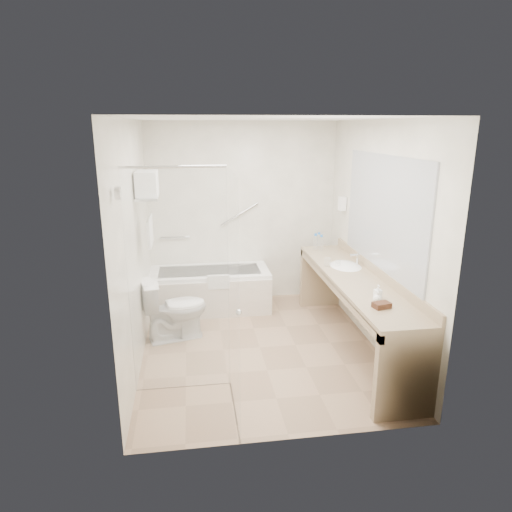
{
  "coord_description": "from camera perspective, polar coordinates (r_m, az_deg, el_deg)",
  "views": [
    {
      "loc": [
        -0.71,
        -4.65,
        2.43
      ],
      "look_at": [
        0.0,
        0.3,
        1.0
      ],
      "focal_mm": 32.0,
      "sensor_mm": 36.0,
      "label": 1
    }
  ],
  "objects": [
    {
      "name": "wall_back",
      "position": [
        6.41,
        -1.67,
        5.33
      ],
      "size": [
        2.6,
        0.1,
        2.5
      ],
      "primitive_type": "cube",
      "color": "white",
      "rests_on": "ground"
    },
    {
      "name": "faucet",
      "position": [
        5.48,
        12.61,
        -0.35
      ],
      "size": [
        0.03,
        0.03,
        0.14
      ],
      "primitive_type": "cylinder",
      "color": "silver",
      "rests_on": "vanity_counter"
    },
    {
      "name": "drinking_glass_far",
      "position": [
        5.38,
        8.91,
        -0.77
      ],
      "size": [
        0.1,
        0.1,
        0.1
      ],
      "primitive_type": "cylinder",
      "rotation": [
        0.0,
        0.0,
        -0.33
      ],
      "color": "silver",
      "rests_on": "vanity_counter"
    },
    {
      "name": "wall_front",
      "position": [
        3.35,
        4.65,
        -4.75
      ],
      "size": [
        2.6,
        0.1,
        2.5
      ],
      "primitive_type": "cube",
      "color": "white",
      "rests_on": "ground"
    },
    {
      "name": "water_bottle_right",
      "position": [
        6.04,
        8.16,
        1.57
      ],
      "size": [
        0.07,
        0.07,
        0.21
      ],
      "rotation": [
        0.0,
        0.0,
        -0.3
      ],
      "color": "silver",
      "rests_on": "vanity_counter"
    },
    {
      "name": "sink",
      "position": [
        5.46,
        11.11,
        -1.52
      ],
      "size": [
        0.4,
        0.52,
        0.14
      ],
      "primitive_type": "ellipsoid",
      "color": "white",
      "rests_on": "vanity_counter"
    },
    {
      "name": "water_bottle_left",
      "position": [
        6.18,
        7.85,
        1.9
      ],
      "size": [
        0.06,
        0.06,
        0.21
      ],
      "rotation": [
        0.0,
        0.0,
        0.19
      ],
      "color": "silver",
      "rests_on": "vanity_counter"
    },
    {
      "name": "soap_bottle_a",
      "position": [
        4.48,
        14.96,
        -4.85
      ],
      "size": [
        0.07,
        0.14,
        0.07
      ],
      "primitive_type": "imported",
      "rotation": [
        0.0,
        0.0,
        0.02
      ],
      "color": "white",
      "rests_on": "vanity_counter"
    },
    {
      "name": "towel_shelf",
      "position": [
        5.07,
        -13.41,
        7.84
      ],
      "size": [
        0.24,
        0.55,
        0.81
      ],
      "color": "silver",
      "rests_on": "wall_left"
    },
    {
      "name": "amenity_basket",
      "position": [
        4.29,
        15.43,
        -5.94
      ],
      "size": [
        0.17,
        0.13,
        0.05
      ],
      "primitive_type": "cube",
      "rotation": [
        0.0,
        0.0,
        0.23
      ],
      "color": "#462719",
      "rests_on": "vanity_counter"
    },
    {
      "name": "wall_right",
      "position": [
        5.21,
        14.8,
        2.31
      ],
      "size": [
        0.1,
        3.2,
        2.5
      ],
      "primitive_type": "cube",
      "color": "white",
      "rests_on": "ground"
    },
    {
      "name": "floor",
      "position": [
        5.3,
        0.47,
        -11.35
      ],
      "size": [
        3.2,
        3.2,
        0.0
      ],
      "primitive_type": "plane",
      "color": "tan",
      "rests_on": "ground"
    },
    {
      "name": "toilet",
      "position": [
        5.45,
        -10.13,
        -6.52
      ],
      "size": [
        0.83,
        0.6,
        0.74
      ],
      "primitive_type": "imported",
      "rotation": [
        0.0,
        0.0,
        1.82
      ],
      "color": "white",
      "rests_on": "floor"
    },
    {
      "name": "water_bottle_mid",
      "position": [
        6.06,
        7.44,
        1.69
      ],
      "size": [
        0.07,
        0.07,
        0.22
      ],
      "rotation": [
        0.0,
        0.0,
        0.2
      ],
      "color": "silver",
      "rests_on": "vanity_counter"
    },
    {
      "name": "ceiling",
      "position": [
        4.71,
        0.54,
        16.79
      ],
      "size": [
        2.6,
        3.2,
        0.1
      ],
      "primitive_type": "cube",
      "color": "white",
      "rests_on": "wall_back"
    },
    {
      "name": "mirror",
      "position": [
        5.01,
        15.6,
        5.23
      ],
      "size": [
        0.02,
        2.0,
        1.2
      ],
      "primitive_type": "cube",
      "color": "#A5A9B1",
      "rests_on": "wall_right"
    },
    {
      "name": "soap_bottle_b",
      "position": [
        4.4,
        14.91,
        -5.1
      ],
      "size": [
        0.09,
        0.11,
        0.08
      ],
      "primitive_type": "imported",
      "rotation": [
        0.0,
        0.0,
        0.15
      ],
      "color": "white",
      "rests_on": "vanity_counter"
    },
    {
      "name": "bathtub",
      "position": [
        6.28,
        -5.76,
        -4.2
      ],
      "size": [
        1.6,
        0.73,
        0.59
      ],
      "color": "white",
      "rests_on": "floor"
    },
    {
      "name": "grab_bar_long",
      "position": [
        6.36,
        -2.07,
        5.25
      ],
      "size": [
        0.53,
        0.03,
        0.33
      ],
      "primitive_type": "cylinder",
      "rotation": [
        0.0,
        1.05,
        0.0
      ],
      "color": "silver",
      "rests_on": "wall_back"
    },
    {
      "name": "grab_bar_short",
      "position": [
        6.39,
        -10.1,
        2.31
      ],
      "size": [
        0.4,
        0.03,
        0.03
      ],
      "primitive_type": "cylinder",
      "rotation": [
        0.0,
        1.57,
        0.0
      ],
      "color": "silver",
      "rests_on": "wall_back"
    },
    {
      "name": "hairdryer_unit",
      "position": [
        6.11,
        10.72,
        6.45
      ],
      "size": [
        0.08,
        0.1,
        0.18
      ],
      "primitive_type": "cube",
      "color": "white",
      "rests_on": "wall_right"
    },
    {
      "name": "wall_left",
      "position": [
        4.84,
        -14.9,
        1.27
      ],
      "size": [
        0.1,
        3.2,
        2.5
      ],
      "primitive_type": "cube",
      "color": "white",
      "rests_on": "ground"
    },
    {
      "name": "drinking_glass_near",
      "position": [
        5.36,
        10.19,
        -0.97
      ],
      "size": [
        0.09,
        0.09,
        0.09
      ],
      "primitive_type": "cylinder",
      "rotation": [
        0.0,
        0.0,
        -0.4
      ],
      "color": "silver",
      "rests_on": "vanity_counter"
    },
    {
      "name": "shower_enclosure",
      "position": [
        3.97,
        -6.51,
        -4.27
      ],
      "size": [
        0.96,
        0.91,
        2.11
      ],
      "color": "silver",
      "rests_on": "floor"
    },
    {
      "name": "vanity_counter",
      "position": [
        5.15,
        12.12,
        -4.77
      ],
      "size": [
        0.55,
        2.7,
        0.95
      ],
      "color": "tan",
      "rests_on": "floor"
    }
  ]
}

